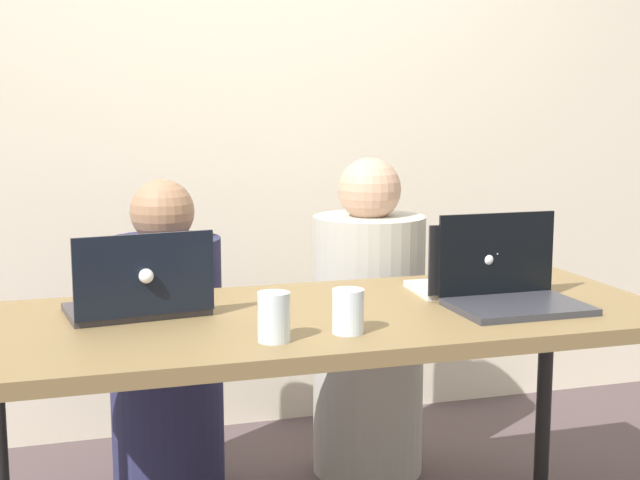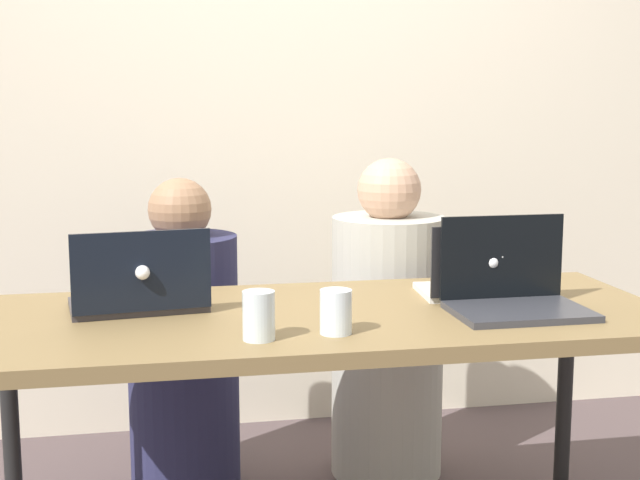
% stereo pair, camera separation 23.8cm
% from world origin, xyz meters
% --- Properties ---
extents(back_wall, '(4.72, 0.10, 2.69)m').
position_xyz_m(back_wall, '(0.00, 1.27, 1.34)').
color(back_wall, beige).
rests_on(back_wall, ground).
extents(desk, '(1.82, 0.76, 0.75)m').
position_xyz_m(desk, '(0.00, 0.00, 0.69)').
color(desk, olive).
rests_on(desk, ground).
extents(person_on_left, '(0.37, 0.37, 1.05)m').
position_xyz_m(person_on_left, '(-0.35, 0.65, 0.47)').
color(person_on_left, '#27284A').
rests_on(person_on_left, ground).
extents(person_on_right, '(0.45, 0.45, 1.11)m').
position_xyz_m(person_on_right, '(0.35, 0.65, 0.49)').
color(person_on_right, '#B4B2A5').
rests_on(person_on_right, ground).
extents(laptop_back_left, '(0.38, 0.28, 0.22)m').
position_xyz_m(laptop_back_left, '(-0.48, 0.10, 0.80)').
color(laptop_back_left, '#373439').
rests_on(laptop_back_left, desk).
extents(laptop_back_right, '(0.35, 0.26, 0.21)m').
position_xyz_m(laptop_back_right, '(0.47, 0.09, 0.80)').
color(laptop_back_right, silver).
rests_on(laptop_back_right, desk).
extents(laptop_front_right, '(0.35, 0.29, 0.24)m').
position_xyz_m(laptop_front_right, '(0.49, -0.08, 0.80)').
color(laptop_front_right, '#33343B').
rests_on(laptop_front_right, desk).
extents(water_glass_left, '(0.08, 0.08, 0.12)m').
position_xyz_m(water_glass_left, '(-0.21, -0.24, 0.80)').
color(water_glass_left, silver).
rests_on(water_glass_left, desk).
extents(water_glass_center, '(0.08, 0.08, 0.11)m').
position_xyz_m(water_glass_center, '(-0.02, -0.22, 0.80)').
color(water_glass_center, silver).
rests_on(water_glass_center, desk).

